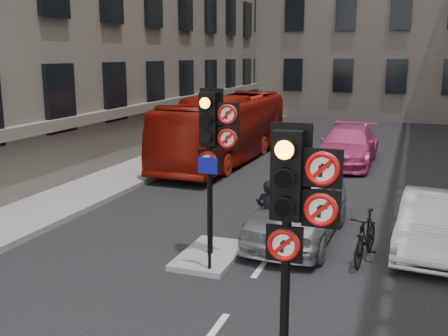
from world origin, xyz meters
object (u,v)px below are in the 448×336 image
Objects in this scene: car_white at (432,223)px; bus_red at (225,129)px; car_silver at (299,206)px; car_pink at (348,146)px; signal_near at (294,205)px; signal_far at (213,137)px; motorcycle at (366,237)px; info_sign at (209,198)px; motorcyclist at (269,214)px.

bus_red is (-7.86, 8.02, 0.73)m from car_white.
car_white is (3.03, 0.14, -0.14)m from car_silver.
car_white is 0.75× the size of car_pink.
car_pink is at bearing 94.15° from signal_near.
bus_red is at bearing 139.04° from car_white.
bus_red reaches higher than car_pink.
car_pink reaches higher than car_white.
signal_far reaches higher than motorcycle.
info_sign is (-1.24, -2.82, 0.83)m from car_silver.
signal_far is 3.13m from car_silver.
info_sign is at bearing 73.22° from motorcyclist.
car_pink is 10.30m from motorcyclist.
car_silver is at bearing -57.99° from bus_red.
signal_near is 0.78× the size of car_silver.
motorcycle is at bearing -29.25° from car_silver.
bus_red is at bearing 121.98° from car_silver.
car_silver is 2.00× the size of info_sign.
car_silver is (1.45, 2.01, -1.92)m from signal_far.
motorcycle is 1.11× the size of motorcyclist.
motorcycle is (1.63, -10.31, -0.22)m from car_pink.
car_white is 1.70× the size of info_sign.
signal_near is 4.10m from info_sign.
motorcyclist is at bearing -158.03° from car_white.
car_pink is 12.24m from info_sign.
signal_near is 0.36× the size of bus_red.
info_sign is (-4.26, -2.96, 0.96)m from car_white.
car_pink is 3.23× the size of motorcyclist.
bus_red reaches higher than car_white.
motorcycle is at bearing -53.23° from bus_red.
bus_red is (-4.87, -1.16, 0.61)m from car_pink.
info_sign is at bearing 126.82° from signal_near.
bus_red is (-3.39, 10.17, -1.33)m from signal_far.
car_silver is 2.85× the size of motorcyclist.
signal_near reaches higher than info_sign.
car_white is (4.48, 2.15, -2.06)m from signal_far.
bus_red reaches higher than motorcyclist.
bus_red reaches higher than motorcycle.
signal_far is 0.36× the size of bus_red.
car_white is at bearing 25.66° from signal_far.
signal_near is 2.21× the size of motorcyclist.
signal_near is at bearing 112.86° from motorcyclist.
motorcyclist is at bearing 108.14° from signal_near.
car_silver is at bearing -172.67° from car_white.
signal_near is 15.48m from car_pink.
bus_red is at bearing -165.85° from car_pink.
motorcycle is (0.52, 5.02, -2.04)m from signal_near.
motorcycle is at bearing -175.94° from motorcyclist.
bus_red is (-5.99, 14.17, -1.21)m from signal_near.
motorcyclist is at bearing -172.80° from motorcycle.
car_pink is 2.90× the size of motorcycle.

